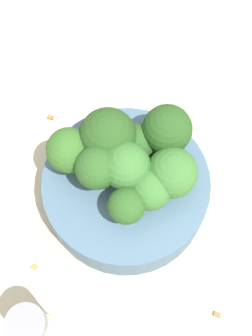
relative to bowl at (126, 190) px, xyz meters
The scene contains 15 objects.
ground_plane 0.02m from the bowl, ahead, with size 3.00×3.00×0.00m, color beige.
bowl is the anchor object (origin of this frame).
broccoli_floret_0 0.06m from the bowl, 39.29° to the left, with size 0.04×0.04×0.05m.
broccoli_floret_1 0.06m from the bowl, 119.06° to the right, with size 0.04×0.04×0.05m.
broccoli_floret_2 0.06m from the bowl, 69.94° to the right, with size 0.04×0.04×0.05m.
broccoli_floret_3 0.07m from the bowl, 85.26° to the left, with size 0.06×0.06×0.07m.
broccoli_floret_4 0.06m from the bowl, 94.54° to the left, with size 0.05×0.05×0.06m.
broccoli_floret_5 0.07m from the bowl, 154.06° to the left, with size 0.04×0.04×0.06m.
broccoli_floret_6 0.07m from the bowl, 35.11° to the right, with size 0.05×0.05×0.06m.
broccoli_floret_7 0.08m from the bowl, 130.47° to the left, with size 0.05×0.05×0.05m.
broccoli_floret_8 0.08m from the bowl, 13.66° to the left, with size 0.05×0.05×0.07m.
pepper_shaker 0.16m from the bowl, 151.27° to the right, with size 0.04×0.04×0.07m.
almond_crumb_0 0.12m from the bowl, behind, with size 0.01×0.00×0.01m, color #AD7F4C.
almond_crumb_2 0.14m from the bowl, 102.14° to the left, with size 0.01×0.00×0.01m, color olive.
almond_crumb_3 0.16m from the bowl, 83.46° to the right, with size 0.01×0.00×0.01m, color olive.
Camera 1 is at (-0.09, -0.16, 0.49)m, focal length 50.00 mm.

